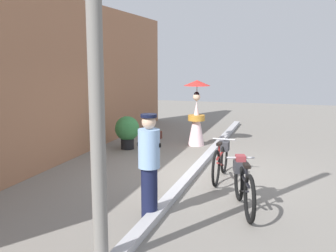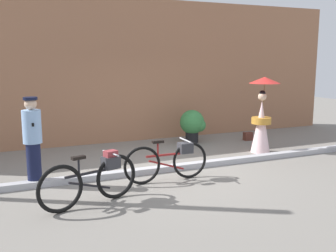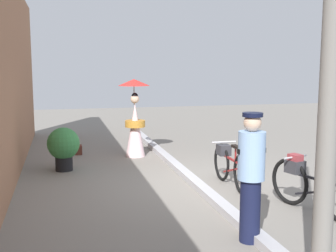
% 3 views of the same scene
% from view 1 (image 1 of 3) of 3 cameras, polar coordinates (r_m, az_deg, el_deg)
% --- Properties ---
extents(ground_plane, '(30.00, 30.00, 0.00)m').
position_cam_1_polar(ground_plane, '(8.88, 3.90, -6.70)').
color(ground_plane, gray).
extents(building_wall, '(14.00, 0.40, 3.99)m').
position_cam_1_polar(building_wall, '(9.92, -15.86, 6.38)').
color(building_wall, '#9E6B4C').
rests_on(building_wall, ground_plane).
extents(sidewalk_curb, '(14.00, 0.20, 0.12)m').
position_cam_1_polar(sidewalk_curb, '(8.86, 3.90, -6.33)').
color(sidewalk_curb, '#B2B2B7').
rests_on(sidewalk_curb, ground_plane).
extents(bicycle_near_officer, '(1.71, 0.63, 0.84)m').
position_cam_1_polar(bicycle_near_officer, '(6.78, 10.77, -8.14)').
color(bicycle_near_officer, black).
rests_on(bicycle_near_officer, ground_plane).
extents(bicycle_far_side, '(1.72, 0.48, 0.82)m').
position_cam_1_polar(bicycle_far_side, '(8.42, 7.62, -4.72)').
color(bicycle_far_side, black).
rests_on(bicycle_far_side, ground_plane).
extents(person_officer, '(0.34, 0.38, 1.66)m').
position_cam_1_polar(person_officer, '(6.21, -2.73, -5.37)').
color(person_officer, '#141938').
rests_on(person_officer, ground_plane).
extents(person_with_parasol, '(0.77, 0.77, 1.90)m').
position_cam_1_polar(person_with_parasol, '(11.53, 4.12, 1.82)').
color(person_with_parasol, silver).
rests_on(person_with_parasol, ground_plane).
extents(potted_plant_by_door, '(0.70, 0.68, 0.93)m').
position_cam_1_polar(potted_plant_by_door, '(11.12, -5.78, -0.61)').
color(potted_plant_by_door, black).
rests_on(potted_plant_by_door, ground_plane).
extents(backpack_on_pavement, '(0.24, 0.17, 0.24)m').
position_cam_1_polar(backpack_on_pavement, '(12.55, -1.35, -1.30)').
color(backpack_on_pavement, '#592D23').
rests_on(backpack_on_pavement, ground_plane).
extents(utility_pole, '(0.18, 0.18, 4.80)m').
position_cam_1_polar(utility_pole, '(4.56, -10.38, 8.41)').
color(utility_pole, slate).
rests_on(utility_pole, ground_plane).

